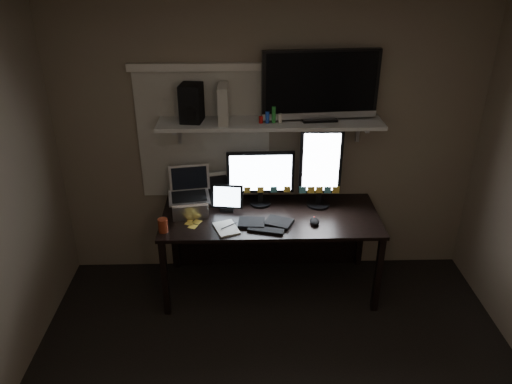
{
  "coord_description": "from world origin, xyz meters",
  "views": [
    {
      "loc": [
        -0.22,
        -2.19,
        2.76
      ],
      "look_at": [
        -0.12,
        1.25,
        1.03
      ],
      "focal_mm": 35.0,
      "sensor_mm": 36.0,
      "label": 1
    }
  ],
  "objects_px": {
    "tv": "(321,86)",
    "laptop": "(189,193)",
    "cup": "(163,225)",
    "speaker": "(192,103)",
    "desk": "(269,226)",
    "monitor_portrait": "(320,168)",
    "game_console": "(223,104)",
    "keyboard": "(265,223)",
    "monitor_landscape": "(260,178)",
    "tablet": "(227,198)",
    "mouse": "(315,221)"
  },
  "relations": [
    {
      "from": "monitor_portrait",
      "to": "mouse",
      "type": "height_order",
      "value": "monitor_portrait"
    },
    {
      "from": "mouse",
      "to": "laptop",
      "type": "distance_m",
      "value": 1.05
    },
    {
      "from": "laptop",
      "to": "game_console",
      "type": "height_order",
      "value": "game_console"
    },
    {
      "from": "mouse",
      "to": "game_console",
      "type": "relative_size",
      "value": 0.39
    },
    {
      "from": "laptop",
      "to": "cup",
      "type": "distance_m",
      "value": 0.37
    },
    {
      "from": "game_console",
      "to": "laptop",
      "type": "bearing_deg",
      "value": -154.5
    },
    {
      "from": "monitor_landscape",
      "to": "laptop",
      "type": "relative_size",
      "value": 1.51
    },
    {
      "from": "mouse",
      "to": "cup",
      "type": "bearing_deg",
      "value": -178.23
    },
    {
      "from": "monitor_portrait",
      "to": "keyboard",
      "type": "bearing_deg",
      "value": -144.96
    },
    {
      "from": "desk",
      "to": "tv",
      "type": "height_order",
      "value": "tv"
    },
    {
      "from": "game_console",
      "to": "speaker",
      "type": "bearing_deg",
      "value": 174.94
    },
    {
      "from": "game_console",
      "to": "mouse",
      "type": "bearing_deg",
      "value": -24.31
    },
    {
      "from": "cup",
      "to": "game_console",
      "type": "xyz_separation_m",
      "value": [
        0.48,
        0.43,
        0.84
      ]
    },
    {
      "from": "laptop",
      "to": "tv",
      "type": "height_order",
      "value": "tv"
    },
    {
      "from": "desk",
      "to": "speaker",
      "type": "height_order",
      "value": "speaker"
    },
    {
      "from": "keyboard",
      "to": "tv",
      "type": "relative_size",
      "value": 0.47
    },
    {
      "from": "laptop",
      "to": "speaker",
      "type": "relative_size",
      "value": 1.26
    },
    {
      "from": "desk",
      "to": "keyboard",
      "type": "relative_size",
      "value": 4.11
    },
    {
      "from": "tablet",
      "to": "laptop",
      "type": "relative_size",
      "value": 0.71
    },
    {
      "from": "keyboard",
      "to": "cup",
      "type": "height_order",
      "value": "cup"
    },
    {
      "from": "monitor_landscape",
      "to": "monitor_portrait",
      "type": "xyz_separation_m",
      "value": [
        0.5,
        -0.03,
        0.1
      ]
    },
    {
      "from": "tablet",
      "to": "cup",
      "type": "distance_m",
      "value": 0.6
    },
    {
      "from": "desk",
      "to": "monitor_portrait",
      "type": "relative_size",
      "value": 2.56
    },
    {
      "from": "tv",
      "to": "laptop",
      "type": "bearing_deg",
      "value": -175.81
    },
    {
      "from": "mouse",
      "to": "desk",
      "type": "bearing_deg",
      "value": 139.52
    },
    {
      "from": "tv",
      "to": "tablet",
      "type": "bearing_deg",
      "value": -175.58
    },
    {
      "from": "game_console",
      "to": "tv",
      "type": "bearing_deg",
      "value": 3.42
    },
    {
      "from": "laptop",
      "to": "game_console",
      "type": "relative_size",
      "value": 1.27
    },
    {
      "from": "monitor_portrait",
      "to": "game_console",
      "type": "xyz_separation_m",
      "value": [
        -0.79,
        0.03,
        0.55
      ]
    },
    {
      "from": "desk",
      "to": "monitor_landscape",
      "type": "height_order",
      "value": "monitor_landscape"
    },
    {
      "from": "keyboard",
      "to": "cup",
      "type": "xyz_separation_m",
      "value": [
        -0.8,
        -0.09,
        0.04
      ]
    },
    {
      "from": "desk",
      "to": "mouse",
      "type": "bearing_deg",
      "value": -37.87
    },
    {
      "from": "keyboard",
      "to": "tablet",
      "type": "height_order",
      "value": "tablet"
    },
    {
      "from": "monitor_landscape",
      "to": "mouse",
      "type": "xyz_separation_m",
      "value": [
        0.42,
        -0.35,
        -0.23
      ]
    },
    {
      "from": "cup",
      "to": "tv",
      "type": "relative_size",
      "value": 0.12
    },
    {
      "from": "monitor_landscape",
      "to": "cup",
      "type": "xyz_separation_m",
      "value": [
        -0.77,
        -0.44,
        -0.19
      ]
    },
    {
      "from": "mouse",
      "to": "cup",
      "type": "relative_size",
      "value": 1.05
    },
    {
      "from": "keyboard",
      "to": "laptop",
      "type": "relative_size",
      "value": 1.16
    },
    {
      "from": "keyboard",
      "to": "tv",
      "type": "distance_m",
      "value": 1.17
    },
    {
      "from": "cup",
      "to": "speaker",
      "type": "height_order",
      "value": "speaker"
    },
    {
      "from": "desk",
      "to": "mouse",
      "type": "xyz_separation_m",
      "value": [
        0.35,
        -0.27,
        0.2
      ]
    },
    {
      "from": "mouse",
      "to": "tablet",
      "type": "relative_size",
      "value": 0.44
    },
    {
      "from": "tablet",
      "to": "cup",
      "type": "height_order",
      "value": "tablet"
    },
    {
      "from": "desk",
      "to": "monitor_landscape",
      "type": "relative_size",
      "value": 3.17
    },
    {
      "from": "speaker",
      "to": "monitor_portrait",
      "type": "bearing_deg",
      "value": 5.46
    },
    {
      "from": "cup",
      "to": "game_console",
      "type": "bearing_deg",
      "value": 41.82
    },
    {
      "from": "tv",
      "to": "speaker",
      "type": "relative_size",
      "value": 3.09
    },
    {
      "from": "monitor_portrait",
      "to": "laptop",
      "type": "bearing_deg",
      "value": -172.56
    },
    {
      "from": "tablet",
      "to": "game_console",
      "type": "xyz_separation_m",
      "value": [
        -0.01,
        0.09,
        0.78
      ]
    },
    {
      "from": "desk",
      "to": "game_console",
      "type": "distance_m",
      "value": 1.14
    }
  ]
}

